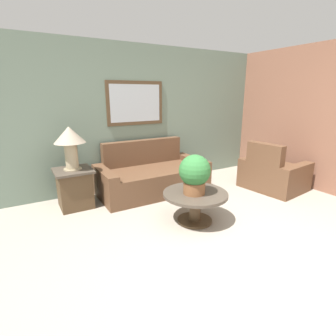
# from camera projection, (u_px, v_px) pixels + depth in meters

# --- Properties ---
(ground_plane) EXTENTS (20.00, 20.00, 0.00)m
(ground_plane) POSITION_uv_depth(u_px,v_px,m) (256.00, 261.00, 2.82)
(ground_plane) COLOR gray
(wall_back) EXTENTS (7.34, 0.09, 2.60)m
(wall_back) POSITION_uv_depth(u_px,v_px,m) (139.00, 117.00, 4.93)
(wall_back) COLOR slate
(wall_back) RESTS_ON ground_plane
(wall_right) EXTENTS (0.06, 4.95, 2.60)m
(wall_right) POSITION_uv_depth(u_px,v_px,m) (301.00, 118.00, 4.99)
(wall_right) COLOR brown
(wall_right) RESTS_ON ground_plane
(couch_main) EXTENTS (1.93, 0.97, 0.90)m
(couch_main) POSITION_uv_depth(u_px,v_px,m) (152.00, 176.00, 4.78)
(couch_main) COLOR brown
(couch_main) RESTS_ON ground_plane
(armchair) EXTENTS (1.00, 1.13, 0.90)m
(armchair) POSITION_uv_depth(u_px,v_px,m) (273.00, 174.00, 4.90)
(armchair) COLOR brown
(armchair) RESTS_ON ground_plane
(coffee_table) EXTENTS (0.89, 0.89, 0.43)m
(coffee_table) POSITION_uv_depth(u_px,v_px,m) (195.00, 201.00, 3.62)
(coffee_table) COLOR #4C3823
(coffee_table) RESTS_ON ground_plane
(side_table) EXTENTS (0.56, 0.56, 0.62)m
(side_table) POSITION_uv_depth(u_px,v_px,m) (75.00, 188.00, 4.11)
(side_table) COLOR #4C3823
(side_table) RESTS_ON ground_plane
(table_lamp) EXTENTS (0.46, 0.46, 0.66)m
(table_lamp) POSITION_uv_depth(u_px,v_px,m) (70.00, 140.00, 3.90)
(table_lamp) COLOR tan
(table_lamp) RESTS_ON side_table
(potted_plant_on_table) EXTENTS (0.42, 0.42, 0.54)m
(potted_plant_on_table) POSITION_uv_depth(u_px,v_px,m) (195.00, 173.00, 3.48)
(potted_plant_on_table) COLOR brown
(potted_plant_on_table) RESTS_ON coffee_table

